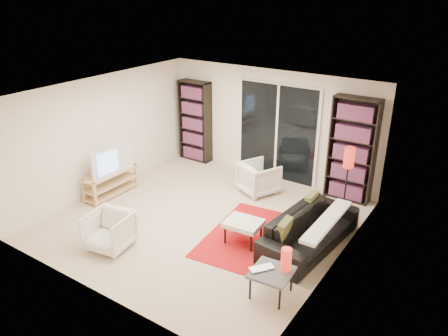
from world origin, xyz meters
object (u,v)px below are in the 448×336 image
(tv_stand, at_px, (111,182))
(sofa, at_px, (310,230))
(ottoman, at_px, (243,224))
(bookshelf_right, at_px, (352,150))
(armchair_back, at_px, (259,178))
(side_table, at_px, (272,274))
(armchair_front, at_px, (109,231))
(floor_lamp, at_px, (348,165))
(bookshelf_left, at_px, (195,121))

(tv_stand, xyz_separation_m, sofa, (4.20, 0.49, 0.04))
(sofa, height_order, ottoman, sofa)
(bookshelf_right, distance_m, armchair_back, 1.94)
(bookshelf_right, bearing_deg, ottoman, -109.46)
(ottoman, xyz_separation_m, side_table, (1.04, -0.95, 0.01))
(armchair_back, distance_m, armchair_front, 3.33)
(armchair_front, height_order, ottoman, armchair_front)
(ottoman, bearing_deg, floor_lamp, 57.92)
(bookshelf_left, relative_size, ottoman, 3.05)
(tv_stand, distance_m, armchair_front, 2.03)
(armchair_back, relative_size, side_table, 1.21)
(side_table, height_order, floor_lamp, floor_lamp)
(bookshelf_left, distance_m, tv_stand, 2.64)
(bookshelf_right, bearing_deg, armchair_front, -124.00)
(bookshelf_left, xyz_separation_m, ottoman, (2.94, -2.56, -0.63))
(ottoman, bearing_deg, bookshelf_right, 70.54)
(sofa, bearing_deg, bookshelf_right, 7.60)
(floor_lamp, bearing_deg, armchair_front, -132.32)
(bookshelf_left, height_order, sofa, bookshelf_left)
(armchair_front, bearing_deg, ottoman, 28.13)
(armchair_back, xyz_separation_m, ottoman, (0.73, -1.80, 0.02))
(bookshelf_left, bearing_deg, armchair_front, -73.02)
(armchair_back, bearing_deg, bookshelf_right, -130.36)
(tv_stand, relative_size, sofa, 0.58)
(tv_stand, height_order, floor_lamp, floor_lamp)
(tv_stand, bearing_deg, bookshelf_left, 83.81)
(bookshelf_left, xyz_separation_m, side_table, (3.98, -3.51, -0.61))
(tv_stand, bearing_deg, ottoman, -0.57)
(armchair_back, xyz_separation_m, floor_lamp, (1.84, -0.04, 0.74))
(armchair_front, bearing_deg, bookshelf_right, 46.06)
(side_table, bearing_deg, tv_stand, 167.06)
(side_table, bearing_deg, bookshelf_right, 92.13)
(armchair_front, relative_size, side_table, 1.16)
(bookshelf_right, xyz_separation_m, sofa, (0.07, -2.04, -0.75))
(ottoman, bearing_deg, armchair_front, -141.94)
(bookshelf_right, xyz_separation_m, ottoman, (-0.91, -2.56, -0.70))
(armchair_back, bearing_deg, floor_lamp, -156.46)
(bookshelf_left, bearing_deg, tv_stand, -96.19)
(tv_stand, xyz_separation_m, floor_lamp, (4.33, 1.73, 0.80))
(armchair_front, bearing_deg, tv_stand, 126.58)
(bookshelf_left, bearing_deg, ottoman, -41.04)
(bookshelf_right, distance_m, ottoman, 2.81)
(bookshelf_right, bearing_deg, side_table, -87.87)
(armchair_front, distance_m, side_table, 2.81)
(armchair_front, bearing_deg, bookshelf_left, 97.04)
(bookshelf_right, bearing_deg, armchair_back, -155.12)
(ottoman, distance_m, floor_lamp, 2.20)
(armchair_back, height_order, side_table, armchair_back)
(tv_stand, relative_size, ottoman, 1.89)
(ottoman, height_order, side_table, same)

